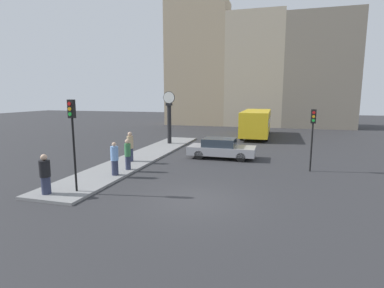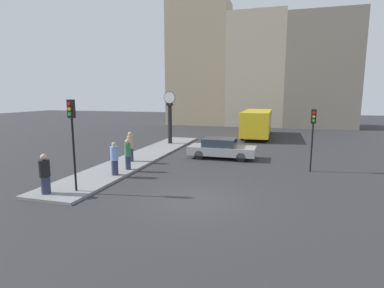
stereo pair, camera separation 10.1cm
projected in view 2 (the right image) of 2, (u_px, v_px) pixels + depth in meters
ground_plane at (195, 200)px, 12.13m from camera, size 120.00×120.00×0.00m
sidewalk_corner at (143, 156)px, 20.48m from camera, size 2.65×18.34×0.12m
building_row at (254, 69)px, 40.74m from camera, size 24.99×5.00×16.98m
sedan_car at (221, 148)px, 20.06m from camera, size 4.43×1.86×1.35m
bus_distant at (257, 122)px, 30.21m from camera, size 2.59×8.67×2.66m
traffic_light_near at (72, 126)px, 12.45m from camera, size 0.26×0.24×3.89m
traffic_light_far at (313, 127)px, 16.24m from camera, size 0.26×0.24×3.44m
street_clock at (170, 118)px, 25.38m from camera, size 1.02×0.45×4.39m
pedestrian_black_jacket at (45, 174)px, 12.41m from camera, size 0.44×0.44×1.69m
pedestrian_green_hoodie at (128, 154)px, 16.49m from camera, size 0.34×0.34×1.70m
pedestrian_blue_stripe at (115, 159)px, 15.34m from camera, size 0.40×0.40×1.71m
pedestrian_tan_coat at (130, 147)px, 18.57m from camera, size 0.39×0.39×1.84m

